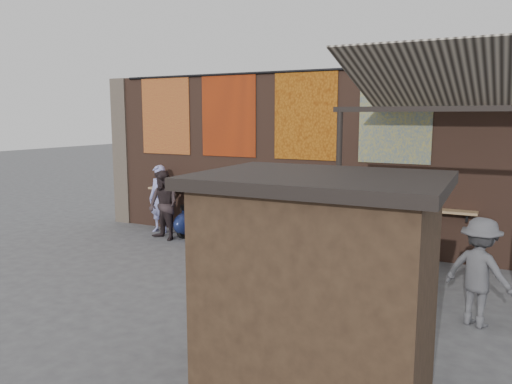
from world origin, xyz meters
TOP-DOWN VIEW (x-y plane):
  - ground at (0.00, 0.00)m, footprint 70.00×70.00m
  - brick_wall at (0.00, 2.70)m, footprint 10.00×0.40m
  - pier_left at (-5.20, 2.70)m, footprint 0.50×0.50m
  - eating_counter at (0.00, 2.33)m, footprint 8.00×0.32m
  - shelf_box at (-0.49, 2.30)m, footprint 0.59×0.32m
  - tapestry_redgold at (-3.60, 2.48)m, footprint 1.50×0.02m
  - tapestry_sun at (-1.70, 2.48)m, footprint 1.50×0.02m
  - tapestry_orange at (0.30, 2.48)m, footprint 1.50×0.02m
  - tapestry_multi at (2.30, 2.48)m, footprint 1.50×0.02m
  - hang_rail at (0.00, 2.47)m, footprint 9.50×0.06m
  - scooter_stool_0 at (-2.56, 1.99)m, footprint 0.38×0.85m
  - scooter_stool_1 at (-1.95, 1.99)m, footprint 0.37×0.81m
  - scooter_stool_2 at (-1.33, 1.96)m, footprint 0.36×0.81m
  - scooter_stool_3 at (-0.72, 1.98)m, footprint 0.36×0.80m
  - scooter_stool_4 at (-0.02, 1.96)m, footprint 0.34×0.75m
  - scooter_stool_5 at (0.55, 2.00)m, footprint 0.40×0.89m
  - scooter_stool_6 at (1.22, 2.03)m, footprint 0.38×0.83m
  - scooter_stool_7 at (1.82, 2.01)m, footprint 0.32×0.71m
  - scooter_stool_8 at (2.49, 1.98)m, footprint 0.37×0.82m
  - diner_left at (-3.49, 2.00)m, footprint 0.67×0.47m
  - diner_right at (-2.91, 1.40)m, footprint 0.96×0.83m
  - shopper_navy at (2.55, 0.75)m, footprint 1.16×0.71m
  - shopper_grey at (4.21, -0.61)m, footprint 1.16×0.95m
  - shopper_tan at (1.59, 0.27)m, footprint 1.04×0.89m
  - market_stall at (2.86, -3.55)m, footprint 2.15×1.64m
  - stall_roof at (2.86, -3.55)m, footprint 2.41×1.88m
  - stall_sign at (2.84, -2.72)m, footprint 1.20×0.07m
  - stall_shelf at (2.84, -2.72)m, footprint 1.76×0.14m
  - awning_canvas at (3.50, 0.90)m, footprint 3.20×3.28m
  - awning_ledger at (3.50, 2.49)m, footprint 3.30×0.08m
  - awning_header at (3.50, -0.60)m, footprint 3.00×0.08m
  - awning_post_left at (2.10, -0.60)m, footprint 0.09×0.09m

SIDE VIEW (x-z plane):
  - ground at x=0.00m, z-range 0.00..0.00m
  - scooter_stool_7 at x=1.82m, z-range 0.00..0.67m
  - scooter_stool_4 at x=-0.02m, z-range 0.00..0.71m
  - scooter_stool_3 at x=-0.72m, z-range 0.00..0.76m
  - scooter_stool_2 at x=-1.33m, z-range 0.00..0.77m
  - scooter_stool_1 at x=-1.95m, z-range 0.00..0.77m
  - scooter_stool_8 at x=2.49m, z-range 0.00..0.78m
  - scooter_stool_6 at x=1.22m, z-range 0.00..0.79m
  - scooter_stool_0 at x=-2.56m, z-range 0.00..0.81m
  - scooter_stool_5 at x=0.55m, z-range 0.00..0.85m
  - shopper_grey at x=4.21m, z-range 0.00..1.57m
  - stall_shelf at x=2.84m, z-range 0.81..0.87m
  - diner_right at x=-2.91m, z-range 0.00..1.69m
  - diner_left at x=-3.49m, z-range 0.00..1.75m
  - shopper_tan at x=1.59m, z-range 0.00..1.80m
  - shopper_navy at x=2.55m, z-range 0.00..1.85m
  - eating_counter at x=0.00m, z-range 1.08..1.12m
  - market_stall at x=2.86m, z-range 0.00..2.30m
  - shelf_box at x=-0.49m, z-range 1.12..1.37m
  - awning_post_left at x=2.10m, z-range 0.00..3.10m
  - stall_sign at x=2.84m, z-range 1.42..1.92m
  - brick_wall at x=0.00m, z-range 0.00..4.00m
  - pier_left at x=-5.20m, z-range 0.00..4.00m
  - stall_roof at x=2.86m, z-range 2.30..2.42m
  - tapestry_redgold at x=-3.60m, z-range 2.00..4.00m
  - tapestry_sun at x=-1.70m, z-range 2.00..4.00m
  - tapestry_orange at x=0.30m, z-range 2.00..4.00m
  - tapestry_multi at x=2.30m, z-range 2.00..4.00m
  - awning_header at x=3.50m, z-range 3.04..3.12m
  - awning_canvas at x=3.50m, z-range 3.07..4.03m
  - awning_ledger at x=3.50m, z-range 3.89..4.01m
  - hang_rail at x=0.00m, z-range 3.95..4.01m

